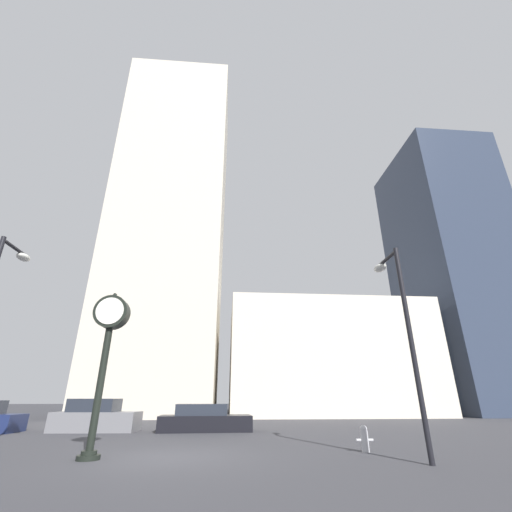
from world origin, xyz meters
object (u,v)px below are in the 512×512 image
object	(u,v)px
fire_hydrant_near	(364,438)
car_black	(204,420)
car_grey	(96,418)
street_lamp_right	(399,312)
street_clock	(108,337)

from	to	relation	value
fire_hydrant_near	car_black	bearing A→B (deg)	125.23
car_grey	car_black	world-z (taller)	car_grey
car_black	street_lamp_right	size ratio (longest dim) A/B	0.80
car_grey	fire_hydrant_near	xyz separation A→B (m)	(10.72, -7.77, -0.25)
car_black	fire_hydrant_near	distance (m)	9.27
car_grey	car_black	xyz separation A→B (m)	(5.37, -0.20, -0.11)
street_clock	street_lamp_right	distance (m)	8.82
street_clock	fire_hydrant_near	bearing A→B (deg)	5.39
fire_hydrant_near	street_lamp_right	size ratio (longest dim) A/B	0.13
street_clock	car_grey	bearing A→B (deg)	108.09
car_black	street_clock	bearing A→B (deg)	-109.95
car_grey	fire_hydrant_near	size ratio (longest dim) A/B	5.47
street_clock	street_lamp_right	world-z (taller)	street_lamp_right
car_black	fire_hydrant_near	size ratio (longest dim) A/B	6.16
street_clock	street_lamp_right	xyz separation A→B (m)	(8.72, -1.14, 0.69)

